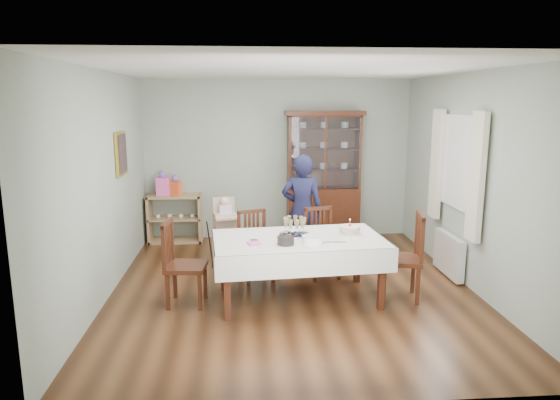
{
  "coord_description": "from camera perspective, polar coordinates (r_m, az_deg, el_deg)",
  "views": [
    {
      "loc": [
        -0.61,
        -5.97,
        2.35
      ],
      "look_at": [
        -0.14,
        0.2,
        1.11
      ],
      "focal_mm": 32.0,
      "sensor_mm": 36.0,
      "label": 1
    }
  ],
  "objects": [
    {
      "name": "cake_knife",
      "position": [
        5.7,
        6.05,
        -4.82
      ],
      "size": [
        0.31,
        0.03,
        0.01
      ],
      "primitive_type": "cube",
      "rotation": [
        0.0,
        0.0,
        -0.02
      ],
      "color": "silver",
      "rests_on": "dining_table"
    },
    {
      "name": "high_chair",
      "position": [
        7.38,
        -6.24,
        -4.17
      ],
      "size": [
        0.52,
        0.52,
        0.98
      ],
      "rotation": [
        0.0,
        0.0,
        0.21
      ],
      "color": "black",
      "rests_on": "floor"
    },
    {
      "name": "window",
      "position": [
        6.93,
        19.84,
        4.06
      ],
      "size": [
        0.04,
        1.02,
        1.22
      ],
      "primitive_type": "cube",
      "color": "white",
      "rests_on": "room_shell"
    },
    {
      "name": "dining_table",
      "position": [
        5.98,
        2.12,
        -7.82
      ],
      "size": [
        2.09,
        1.31,
        0.76
      ],
      "rotation": [
        0.0,
        0.0,
        0.08
      ],
      "color": "#431D10",
      "rests_on": "floor"
    },
    {
      "name": "sideboard",
      "position": [
        8.55,
        -11.91,
        -2.06
      ],
      "size": [
        0.9,
        0.38,
        0.8
      ],
      "color": "tan",
      "rests_on": "floor"
    },
    {
      "name": "woman",
      "position": [
        7.09,
        2.55,
        -1.23
      ],
      "size": [
        0.66,
        0.5,
        1.61
      ],
      "primitive_type": "imported",
      "rotation": [
        0.0,
        0.0,
        2.93
      ],
      "color": "black",
      "rests_on": "floor"
    },
    {
      "name": "picture_frame",
      "position": [
        6.99,
        -17.72,
        5.09
      ],
      "size": [
        0.04,
        0.48,
        0.58
      ],
      "primitive_type": "cube",
      "color": "gold",
      "rests_on": "room_shell"
    },
    {
      "name": "cutlery",
      "position": [
        5.74,
        -3.25,
        -4.68
      ],
      "size": [
        0.13,
        0.17,
        0.01
      ],
      "primitive_type": null,
      "rotation": [
        0.0,
        0.0,
        0.21
      ],
      "color": "silver",
      "rests_on": "dining_table"
    },
    {
      "name": "chair_far_right",
      "position": [
        6.79,
        4.82,
        -6.48
      ],
      "size": [
        0.5,
        0.5,
        0.93
      ],
      "rotation": [
        0.0,
        0.0,
        0.22
      ],
      "color": "#431D10",
      "rests_on": "floor"
    },
    {
      "name": "champagne_tray",
      "position": [
        5.94,
        1.68,
        -3.42
      ],
      "size": [
        0.37,
        0.37,
        0.22
      ],
      "color": "silver",
      "rests_on": "dining_table"
    },
    {
      "name": "plate_stack_dark",
      "position": [
        5.6,
        0.66,
        -4.64
      ],
      "size": [
        0.2,
        0.2,
        0.09
      ],
      "primitive_type": "cylinder",
      "rotation": [
        0.0,
        0.0,
        0.06
      ],
      "color": "black",
      "rests_on": "dining_table"
    },
    {
      "name": "china_cabinet",
      "position": [
        8.43,
        4.97,
        2.95
      ],
      "size": [
        1.3,
        0.48,
        2.18
      ],
      "color": "#431D10",
      "rests_on": "floor"
    },
    {
      "name": "chair_end_right",
      "position": [
        6.21,
        13.66,
        -8.13
      ],
      "size": [
        0.55,
        0.55,
        1.05
      ],
      "rotation": [
        0.0,
        0.0,
        -1.76
      ],
      "color": "#431D10",
      "rests_on": "floor"
    },
    {
      "name": "gift_bag_pink",
      "position": [
        8.45,
        -13.24,
        1.73
      ],
      "size": [
        0.23,
        0.15,
        0.41
      ],
      "color": "#F259AE",
      "rests_on": "sideboard"
    },
    {
      "name": "plate_stack_white",
      "position": [
        5.61,
        3.72,
        -4.59
      ],
      "size": [
        0.24,
        0.24,
        0.1
      ],
      "primitive_type": "cylinder",
      "rotation": [
        0.0,
        0.0,
        0.03
      ],
      "color": "white",
      "rests_on": "dining_table"
    },
    {
      "name": "napkin_stack",
      "position": [
        5.61,
        -2.91,
        -4.99
      ],
      "size": [
        0.18,
        0.18,
        0.02
      ],
      "primitive_type": "cube",
      "rotation": [
        0.0,
        0.0,
        0.24
      ],
      "color": "#F259AE",
      "rests_on": "dining_table"
    },
    {
      "name": "birthday_cake",
      "position": [
        6.05,
        7.98,
        -3.46
      ],
      "size": [
        0.29,
        0.29,
        0.2
      ],
      "color": "white",
      "rests_on": "dining_table"
    },
    {
      "name": "chair_far_left",
      "position": [
        6.65,
        -2.75,
        -6.86
      ],
      "size": [
        0.52,
        0.52,
        0.92
      ],
      "rotation": [
        0.0,
        0.0,
        0.31
      ],
      "color": "#431D10",
      "rests_on": "floor"
    },
    {
      "name": "gift_bag_orange",
      "position": [
        8.42,
        -11.85,
        1.55
      ],
      "size": [
        0.22,
        0.19,
        0.34
      ],
      "color": "#EA5524",
      "rests_on": "sideboard"
    },
    {
      "name": "radiator",
      "position": [
        7.15,
        18.73,
        -5.9
      ],
      "size": [
        0.1,
        0.8,
        0.55
      ],
      "primitive_type": "cube",
      "color": "white",
      "rests_on": "floor"
    },
    {
      "name": "curtain_left",
      "position": [
        6.36,
        21.55,
        2.43
      ],
      "size": [
        0.07,
        0.3,
        1.55
      ],
      "primitive_type": "cube",
      "color": "silver",
      "rests_on": "room_shell"
    },
    {
      "name": "chair_end_left",
      "position": [
        5.98,
        -10.8,
        -8.94
      ],
      "size": [
        0.49,
        0.49,
        0.99
      ],
      "rotation": [
        0.0,
        0.0,
        1.47
      ],
      "color": "#431D10",
      "rests_on": "floor"
    },
    {
      "name": "floor",
      "position": [
        6.44,
        1.39,
        -10.02
      ],
      "size": [
        5.0,
        5.0,
        0.0
      ],
      "primitive_type": "plane",
      "color": "#593319",
      "rests_on": "ground"
    },
    {
      "name": "room_shell",
      "position": [
        6.56,
        1.0,
        5.72
      ],
      "size": [
        5.0,
        5.0,
        5.0
      ],
      "color": "#9EAA99",
      "rests_on": "floor"
    },
    {
      "name": "curtain_right",
      "position": [
        7.48,
        17.45,
        3.93
      ],
      "size": [
        0.07,
        0.3,
        1.55
      ],
      "primitive_type": "cube",
      "color": "silver",
      "rests_on": "room_shell"
    }
  ]
}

